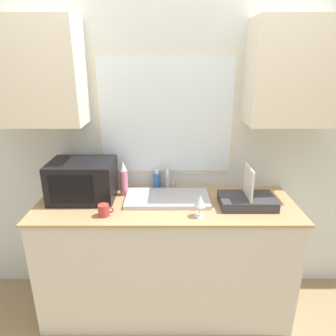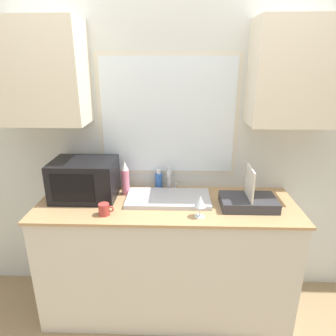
{
  "view_description": "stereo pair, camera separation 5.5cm",
  "coord_description": "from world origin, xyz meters",
  "px_view_note": "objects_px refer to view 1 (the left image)",
  "views": [
    {
      "loc": [
        0.02,
        -1.66,
        1.9
      ],
      "look_at": [
        0.01,
        0.27,
        1.21
      ],
      "focal_mm": 32.0,
      "sensor_mm": 36.0,
      "label": 1
    },
    {
      "loc": [
        0.07,
        -1.66,
        1.9
      ],
      "look_at": [
        0.01,
        0.27,
        1.21
      ],
      "focal_mm": 32.0,
      "sensor_mm": 36.0,
      "label": 2
    }
  ],
  "objects_px": {
    "faucet": "(169,177)",
    "wine_glass": "(201,202)",
    "microwave": "(84,180)",
    "soap_bottle": "(158,180)",
    "mug_near_sink": "(105,210)",
    "dish_rack": "(248,200)",
    "spray_bottle": "(124,179)"
  },
  "relations": [
    {
      "from": "faucet",
      "to": "wine_glass",
      "type": "bearing_deg",
      "value": -63.32
    },
    {
      "from": "microwave",
      "to": "wine_glass",
      "type": "xyz_separation_m",
      "value": [
        0.84,
        -0.28,
        -0.04
      ]
    },
    {
      "from": "soap_bottle",
      "to": "mug_near_sink",
      "type": "relative_size",
      "value": 1.58
    },
    {
      "from": "microwave",
      "to": "soap_bottle",
      "type": "distance_m",
      "value": 0.57
    },
    {
      "from": "faucet",
      "to": "mug_near_sink",
      "type": "height_order",
      "value": "faucet"
    },
    {
      "from": "dish_rack",
      "to": "faucet",
      "type": "bearing_deg",
      "value": 155.15
    },
    {
      "from": "dish_rack",
      "to": "soap_bottle",
      "type": "height_order",
      "value": "dish_rack"
    },
    {
      "from": "spray_bottle",
      "to": "soap_bottle",
      "type": "relative_size",
      "value": 1.64
    },
    {
      "from": "faucet",
      "to": "mug_near_sink",
      "type": "xyz_separation_m",
      "value": [
        -0.42,
        -0.41,
        -0.07
      ]
    },
    {
      "from": "soap_bottle",
      "to": "wine_glass",
      "type": "xyz_separation_m",
      "value": [
        0.3,
        -0.46,
        0.04
      ]
    },
    {
      "from": "faucet",
      "to": "soap_bottle",
      "type": "height_order",
      "value": "faucet"
    },
    {
      "from": "spray_bottle",
      "to": "mug_near_sink",
      "type": "xyz_separation_m",
      "value": [
        -0.09,
        -0.34,
        -0.09
      ]
    },
    {
      "from": "dish_rack",
      "to": "wine_glass",
      "type": "relative_size",
      "value": 2.54
    },
    {
      "from": "faucet",
      "to": "dish_rack",
      "type": "height_order",
      "value": "dish_rack"
    },
    {
      "from": "soap_bottle",
      "to": "mug_near_sink",
      "type": "distance_m",
      "value": 0.57
    },
    {
      "from": "microwave",
      "to": "soap_bottle",
      "type": "bearing_deg",
      "value": 18.41
    },
    {
      "from": "faucet",
      "to": "mug_near_sink",
      "type": "distance_m",
      "value": 0.59
    },
    {
      "from": "spray_bottle",
      "to": "wine_glass",
      "type": "distance_m",
      "value": 0.65
    },
    {
      "from": "faucet",
      "to": "soap_bottle",
      "type": "bearing_deg",
      "value": 153.58
    },
    {
      "from": "microwave",
      "to": "dish_rack",
      "type": "distance_m",
      "value": 1.2
    },
    {
      "from": "microwave",
      "to": "dish_rack",
      "type": "height_order",
      "value": "dish_rack"
    },
    {
      "from": "faucet",
      "to": "spray_bottle",
      "type": "xyz_separation_m",
      "value": [
        -0.34,
        -0.07,
        0.01
      ]
    },
    {
      "from": "faucet",
      "to": "microwave",
      "type": "bearing_deg",
      "value": -167.86
    },
    {
      "from": "dish_rack",
      "to": "spray_bottle",
      "type": "xyz_separation_m",
      "value": [
        -0.9,
        0.19,
        0.08
      ]
    },
    {
      "from": "microwave",
      "to": "spray_bottle",
      "type": "relative_size",
      "value": 1.74
    },
    {
      "from": "faucet",
      "to": "microwave",
      "type": "distance_m",
      "value": 0.64
    },
    {
      "from": "spray_bottle",
      "to": "mug_near_sink",
      "type": "bearing_deg",
      "value": -104.6
    },
    {
      "from": "mug_near_sink",
      "to": "wine_glass",
      "type": "xyz_separation_m",
      "value": [
        0.63,
        -0.01,
        0.07
      ]
    },
    {
      "from": "dish_rack",
      "to": "wine_glass",
      "type": "xyz_separation_m",
      "value": [
        -0.35,
        -0.16,
        0.06
      ]
    },
    {
      "from": "soap_bottle",
      "to": "mug_near_sink",
      "type": "bearing_deg",
      "value": -126.46
    },
    {
      "from": "wine_glass",
      "to": "dish_rack",
      "type": "bearing_deg",
      "value": 24.17
    },
    {
      "from": "spray_bottle",
      "to": "faucet",
      "type": "bearing_deg",
      "value": 11.85
    }
  ]
}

